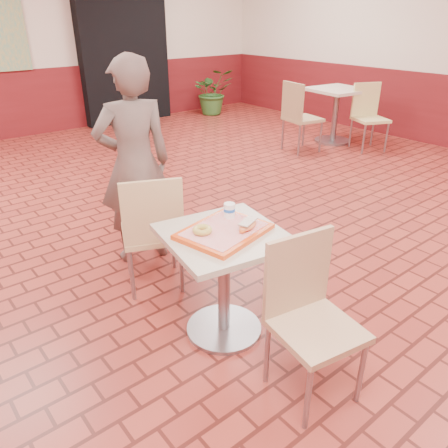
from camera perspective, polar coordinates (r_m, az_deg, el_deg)
room_shell at (r=3.53m, az=7.70°, el=20.88°), size 8.01×10.01×3.01m
wainscot_band at (r=3.75m, az=6.80°, el=5.47°), size 8.00×10.00×1.00m
corridor_doorway at (r=8.23m, az=-12.84°, el=20.51°), size 1.60×0.22×2.20m
promo_poster at (r=7.62m, az=-26.47°, el=22.03°), size 0.50×0.03×1.20m
main_table at (r=2.55m, az=0.00°, el=-5.70°), size 0.65×0.65×0.68m
chair_main_front at (r=2.24m, az=11.00°, el=-10.98°), size 0.45×0.45×0.85m
chair_main_back at (r=2.99m, az=-9.34°, el=-0.55°), size 0.52×0.52×0.86m
customer at (r=3.34m, az=-11.61°, el=7.67°), size 0.65×0.50×1.56m
serving_tray at (r=2.44m, az=0.00°, el=-0.96°), size 0.48×0.37×0.03m
ring_donut at (r=2.39m, az=-2.85°, el=-0.78°), size 0.14×0.14×0.03m
long_john_donut at (r=2.43m, az=3.08°, el=-0.15°), size 0.17×0.12×0.05m
paper_cup at (r=2.56m, az=0.71°, el=1.82°), size 0.07×0.07×0.09m
second_table at (r=6.93m, az=14.44°, el=14.67°), size 0.75×0.75×0.79m
chair_second_left at (r=6.30m, az=9.72°, el=14.01°), size 0.51×0.51×0.96m
chair_second_front at (r=6.72m, az=18.34°, el=13.61°), size 0.55×0.55×0.91m
potted_plant at (r=8.74m, az=-1.47°, el=16.90°), size 0.95×0.89×0.85m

